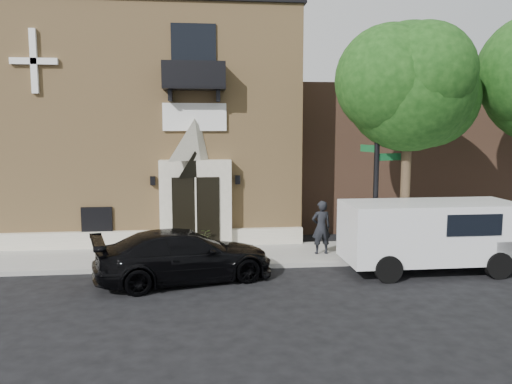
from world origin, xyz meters
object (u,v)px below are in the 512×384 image
Objects in this scene: black_sedan at (185,256)px; dumpster at (404,236)px; fire_hydrant at (423,244)px; pedestrian_near at (321,227)px; cargo_van at (435,233)px; street_sign at (377,160)px.

dumpster is at bearing -92.90° from black_sedan.
pedestrian_near reaches higher than fire_hydrant.
black_sedan is 7.83m from cargo_van.
black_sedan is 7.04m from street_sign.
cargo_van is at bearing -103.39° from black_sedan.
dumpster is at bearing 107.87° from cargo_van.
street_sign is at bearing 155.22° from pedestrian_near.
street_sign reaches higher than dumpster.
cargo_van reaches higher than dumpster.
dumpster is at bearing 173.38° from fire_hydrant.
black_sedan is at bearing -175.69° from dumpster.
pedestrian_near is at bearing 159.77° from dumpster.
street_sign is at bearing 173.64° from dumpster.
street_sign is 2.98m from pedestrian_near.
pedestrian_near is (4.63, 2.17, 0.32)m from black_sedan.
pedestrian_near is (-2.74, 0.61, 0.25)m from dumpster.
black_sedan is 0.80× the size of street_sign.
dumpster is (-0.45, 1.36, -0.40)m from cargo_van.
pedestrian_near is (-1.69, 0.63, -2.37)m from street_sign.
black_sedan is at bearing -178.91° from cargo_van.
cargo_van is (7.82, 0.20, 0.47)m from black_sedan.
fire_hydrant is (0.19, 1.29, -0.65)m from cargo_van.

